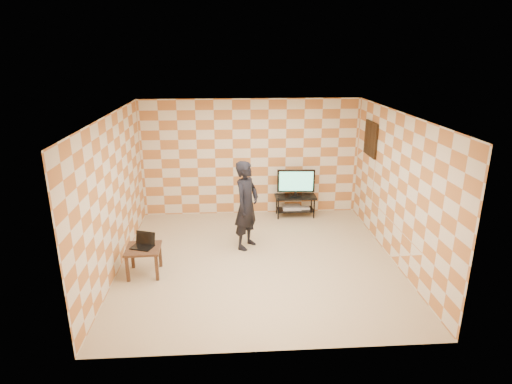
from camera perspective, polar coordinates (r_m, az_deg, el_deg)
floor at (r=8.03m, az=0.29°, el=-9.18°), size 5.00×5.00×0.00m
wall_back at (r=9.90m, az=-0.73°, el=4.58°), size 5.00×0.02×2.70m
wall_front at (r=5.20m, az=2.28°, el=-8.75°), size 5.00×0.02×2.70m
wall_left at (r=7.74m, az=-18.49°, el=-0.39°), size 0.02×5.00×2.70m
wall_right at (r=8.06m, az=18.32°, el=0.37°), size 0.02×5.00×2.70m
ceiling at (r=7.19m, az=0.32°, el=10.26°), size 5.00×5.00×0.02m
wall_art at (r=9.31m, az=15.05°, el=6.85°), size 0.04×0.72×0.72m
tv_stand at (r=10.00m, az=5.26°, el=-1.25°), size 0.95×0.43×0.50m
tv at (r=9.84m, az=5.34°, el=1.39°), size 0.87×0.18×0.63m
dvd_player at (r=10.07m, az=4.77°, el=-2.03°), size 0.43×0.31×0.07m
game_console at (r=10.10m, az=6.57°, el=-2.12°), size 0.20×0.15×0.05m
side_table at (r=7.67m, az=-14.77°, el=-7.79°), size 0.60×0.60×0.50m
laptop at (r=7.66m, az=-14.77°, el=-6.68°), size 0.43×0.39×0.24m
person at (r=8.24m, az=-1.27°, el=-1.78°), size 0.69×0.76×1.75m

